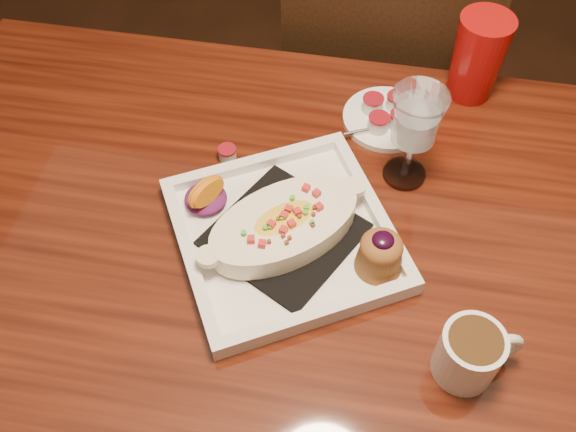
% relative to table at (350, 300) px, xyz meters
% --- Properties ---
extents(table, '(1.50, 0.90, 0.75)m').
position_rel_table_xyz_m(table, '(0.00, 0.00, 0.00)').
color(table, '#5F200D').
rests_on(table, floor).
extents(chair_far, '(0.42, 0.42, 0.93)m').
position_rel_table_xyz_m(chair_far, '(-0.00, 0.63, -0.15)').
color(chair_far, black).
rests_on(chair_far, floor).
extents(plate, '(0.41, 0.41, 0.08)m').
position_rel_table_xyz_m(plate, '(-0.10, 0.03, 0.12)').
color(plate, white).
rests_on(plate, table).
extents(coffee_mug, '(0.11, 0.08, 0.08)m').
position_rel_table_xyz_m(coffee_mug, '(0.16, -0.13, 0.14)').
color(coffee_mug, white).
rests_on(coffee_mug, table).
extents(goblet, '(0.08, 0.08, 0.17)m').
position_rel_table_xyz_m(goblet, '(0.06, 0.19, 0.22)').
color(goblet, silver).
rests_on(goblet, table).
extents(saucer, '(0.15, 0.15, 0.10)m').
position_rel_table_xyz_m(saucer, '(0.02, 0.30, 0.11)').
color(saucer, white).
rests_on(saucer, table).
extents(creamer_loose, '(0.03, 0.03, 0.02)m').
position_rel_table_xyz_m(creamer_loose, '(-0.23, 0.17, 0.11)').
color(creamer_loose, silver).
rests_on(creamer_loose, table).
extents(red_tumbler, '(0.09, 0.09, 0.15)m').
position_rel_table_xyz_m(red_tumbler, '(0.16, 0.40, 0.17)').
color(red_tumbler, '#AC0D0C').
rests_on(red_tumbler, table).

